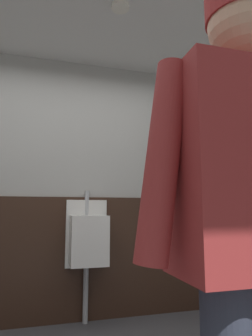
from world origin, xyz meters
The scene contains 4 objects.
wall_back centered at (0.00, 1.59, 1.31)m, with size 4.02×0.12×2.61m, color #B2B2AD.
wainscot_band_back centered at (0.00, 1.52, 0.59)m, with size 3.42×0.03×1.18m, color #382319.
downlight_far centered at (0.36, 0.54, 2.60)m, with size 0.14×0.14×0.03m, color white.
urinal_solo centered at (0.26, 1.38, 0.78)m, with size 0.40×0.34×1.24m.
Camera 1 is at (-0.15, -1.43, 1.05)m, focal length 31.13 mm.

